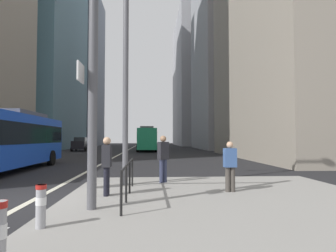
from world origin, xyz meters
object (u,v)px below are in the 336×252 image
traffic_signal_gantry (14,42)px  car_oncoming_mid (81,144)px  pedestrian_far (163,156)px  pedestrian_waiting (230,164)px  bollard_left (41,204)px  pedestrian_walking (107,163)px  car_receding_near (146,142)px  street_lamp_post (126,43)px  city_bus_red_receding (147,138)px  city_bus_blue_oncoming (6,138)px

traffic_signal_gantry → car_oncoming_mid: bearing=100.7°
traffic_signal_gantry → pedestrian_far: traffic_signal_gantry is taller
car_oncoming_mid → pedestrian_waiting: bearing=-69.5°
bollard_left → pedestrian_walking: (0.76, 3.03, 0.50)m
car_receding_near → pedestrian_waiting: size_ratio=2.77×
car_receding_near → traffic_signal_gantry: bearing=-92.1°
bollard_left → street_lamp_post: bearing=77.2°
city_bus_red_receding → pedestrian_walking: city_bus_red_receding is taller
pedestrian_waiting → traffic_signal_gantry: bearing=-160.6°
bollard_left → pedestrian_far: size_ratio=0.45×
car_receding_near → pedestrian_walking: size_ratio=2.55×
city_bus_blue_oncoming → car_receding_near: bearing=82.6°
pedestrian_far → bollard_left: bearing=-114.9°
city_bus_red_receding → pedestrian_waiting: city_bus_red_receding is taller
city_bus_red_receding → car_receding_near: size_ratio=2.62×
street_lamp_post → car_receding_near: bearing=90.1°
traffic_signal_gantry → pedestrian_waiting: bearing=19.4°
traffic_signal_gantry → bollard_left: bearing=-49.5°
city_bus_blue_oncoming → traffic_signal_gantry: bearing=-63.7°
city_bus_red_receding → city_bus_blue_oncoming: bearing=-105.7°
bollard_left → pedestrian_far: bearing=65.1°
car_oncoming_mid → pedestrian_walking: (8.58, -33.46, 0.11)m
car_oncoming_mid → traffic_signal_gantry: bearing=-79.3°
city_bus_red_receding → car_receding_near: (-0.45, 26.25, -0.85)m
car_oncoming_mid → pedestrian_far: size_ratio=2.58×
pedestrian_waiting → pedestrian_far: (-2.01, 2.02, 0.13)m
traffic_signal_gantry → pedestrian_walking: (1.96, 1.63, -2.99)m
pedestrian_walking → pedestrian_far: size_ratio=0.96×
city_bus_blue_oncoming → pedestrian_far: size_ratio=6.82×
bollard_left → city_bus_blue_oncoming: bearing=118.4°
city_bus_blue_oncoming → street_lamp_post: 9.49m
pedestrian_far → city_bus_red_receding: bearing=91.9°
car_receding_near → pedestrian_walking: 59.50m
street_lamp_post → pedestrian_far: size_ratio=4.53×
car_oncoming_mid → car_receding_near: 27.50m
city_bus_red_receding → car_oncoming_mid: city_bus_red_receding is taller
traffic_signal_gantry → pedestrian_waiting: 6.81m
traffic_signal_gantry → pedestrian_waiting: traffic_signal_gantry is taller
car_receding_near → street_lamp_post: size_ratio=0.54×
car_oncoming_mid → bollard_left: bearing=-77.9°
car_oncoming_mid → car_receding_near: (8.86, 26.04, -0.00)m
car_receding_near → car_oncoming_mid: bearing=-108.8°
street_lamp_post → pedestrian_waiting: street_lamp_post is taller
city_bus_red_receding → car_receding_near: bearing=91.0°
car_oncoming_mid → traffic_signal_gantry: size_ratio=0.76×
car_oncoming_mid → pedestrian_far: bearing=-71.6°
pedestrian_far → car_receding_near: bearing=91.5°
car_oncoming_mid → street_lamp_post: street_lamp_post is taller
city_bus_blue_oncoming → city_bus_red_receding: size_ratio=1.06×
street_lamp_post → pedestrian_walking: bearing=-100.7°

